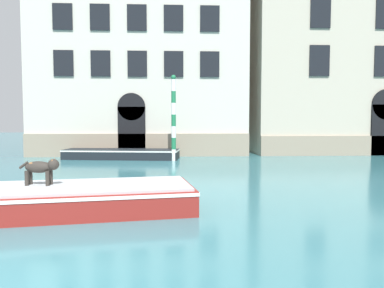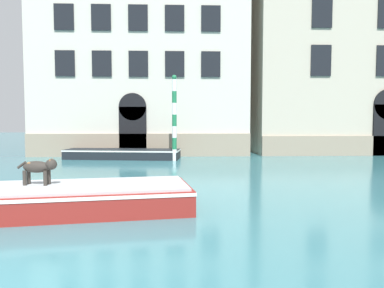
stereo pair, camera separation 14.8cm
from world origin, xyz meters
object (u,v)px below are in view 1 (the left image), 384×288
(boat_moored_near_palazzo, at_px, (122,154))
(mooring_pole_0, at_px, (174,118))
(boat_foreground, at_px, (67,198))
(dog_on_deck, at_px, (41,167))

(boat_moored_near_palazzo, xyz_separation_m, mooring_pole_0, (2.96, -1.14, 2.04))
(boat_foreground, relative_size, dog_on_deck, 6.40)
(boat_foreground, distance_m, dog_on_deck, 0.98)
(dog_on_deck, height_order, boat_moored_near_palazzo, dog_on_deck)
(boat_foreground, xyz_separation_m, boat_moored_near_palazzo, (-0.37, 12.26, -0.06))
(dog_on_deck, xyz_separation_m, boat_moored_near_palazzo, (0.26, 12.15, -0.80))
(boat_moored_near_palazzo, relative_size, mooring_pole_0, 1.44)
(dog_on_deck, bearing_deg, boat_foreground, -4.84)
(dog_on_deck, xyz_separation_m, mooring_pole_0, (3.22, 11.00, 1.24))
(boat_foreground, bearing_deg, boat_moored_near_palazzo, 83.11)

